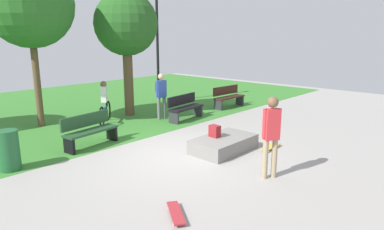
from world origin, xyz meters
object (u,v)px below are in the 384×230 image
(park_bench_center_lawn, at_px, (90,130))
(lamp_post, at_px, (157,37))
(skateboard_spare, at_px, (176,213))
(park_bench_near_lamppost, at_px, (228,96))
(backpack_on_ledge, at_px, (215,131))
(concrete_ledge, at_px, (224,144))
(trash_bin, at_px, (9,150))
(cyclist_on_bicycle, at_px, (105,105))
(park_bench_far_right, at_px, (185,107))
(tree_tall_oak, at_px, (29,4))
(pedestrian_with_backpack, at_px, (161,92))
(skater_performing_trick, at_px, (271,131))
(tree_slender_maple, at_px, (126,25))
(skateboard_by_ledge, at_px, (271,147))

(park_bench_center_lawn, xyz_separation_m, lamp_post, (5.63, 3.41, 2.49))
(skateboard_spare, xyz_separation_m, park_bench_near_lamppost, (8.00, 4.86, 0.42))
(backpack_on_ledge, xyz_separation_m, park_bench_near_lamppost, (4.84, 3.16, -0.06))
(concrete_ledge, relative_size, trash_bin, 1.91)
(lamp_post, xyz_separation_m, cyclist_on_bicycle, (-3.82, -1.40, -2.34))
(park_bench_far_right, distance_m, tree_tall_oak, 6.14)
(backpack_on_ledge, relative_size, pedestrian_with_backpack, 0.19)
(lamp_post, bearing_deg, backpack_on_ledge, -119.72)
(skater_performing_trick, bearing_deg, cyclist_on_bicycle, 87.14)
(park_bench_near_lamppost, height_order, tree_tall_oak, tree_tall_oak)
(cyclist_on_bicycle, bearing_deg, pedestrian_with_backpack, -32.77)
(skateboard_spare, distance_m, park_bench_near_lamppost, 9.37)
(concrete_ledge, relative_size, tree_slender_maple, 0.39)
(skateboard_by_ledge, distance_m, skateboard_spare, 4.33)
(trash_bin, bearing_deg, concrete_ledge, -32.39)
(concrete_ledge, height_order, skater_performing_trick, skater_performing_trick)
(park_bench_near_lamppost, bearing_deg, backpack_on_ledge, -146.87)
(skateboard_by_ledge, xyz_separation_m, skateboard_spare, (-4.29, -0.62, 0.00))
(skateboard_by_ledge, relative_size, park_bench_far_right, 0.49)
(concrete_ledge, relative_size, skater_performing_trick, 1.00)
(park_bench_near_lamppost, xyz_separation_m, pedestrian_with_backpack, (-3.41, 0.54, 0.54))
(skateboard_by_ledge, height_order, cyclist_on_bicycle, cyclist_on_bicycle)
(pedestrian_with_backpack, distance_m, cyclist_on_bicycle, 2.07)
(cyclist_on_bicycle, bearing_deg, park_bench_near_lamppost, -17.81)
(park_bench_far_right, xyz_separation_m, tree_tall_oak, (-4.02, 3.01, 3.53))
(park_bench_near_lamppost, bearing_deg, lamp_post, 113.15)
(concrete_ledge, distance_m, lamp_post, 7.77)
(skateboard_by_ledge, bearing_deg, tree_slender_maple, 90.95)
(tree_slender_maple, xyz_separation_m, cyclist_on_bicycle, (-1.31, -0.30, -2.78))
(skater_performing_trick, bearing_deg, lamp_post, 63.22)
(trash_bin, bearing_deg, lamp_post, 24.72)
(tree_slender_maple, bearing_deg, concrete_ledge, -99.53)
(park_bench_far_right, relative_size, cyclist_on_bicycle, 1.08)
(tree_tall_oak, distance_m, tree_slender_maple, 3.27)
(backpack_on_ledge, xyz_separation_m, park_bench_center_lawn, (-2.09, 2.79, -0.06))
(park_bench_far_right, height_order, tree_tall_oak, tree_tall_oak)
(park_bench_near_lamppost, bearing_deg, skateboard_spare, -148.71)
(pedestrian_with_backpack, bearing_deg, tree_tall_oak, 146.50)
(skater_performing_trick, bearing_deg, skateboard_by_ledge, 28.67)
(park_bench_near_lamppost, height_order, trash_bin, trash_bin)
(backpack_on_ledge, xyz_separation_m, lamp_post, (3.54, 6.20, 2.43))
(skater_performing_trick, distance_m, skateboard_by_ledge, 2.23)
(park_bench_center_lawn, bearing_deg, cyclist_on_bicycle, 47.87)
(tree_tall_oak, bearing_deg, backpack_on_ledge, -71.15)
(skateboard_spare, height_order, tree_tall_oak, tree_tall_oak)
(park_bench_near_lamppost, relative_size, tree_slender_maple, 0.35)
(skateboard_by_ledge, height_order, park_bench_center_lawn, park_bench_center_lawn)
(skater_performing_trick, xyz_separation_m, skateboard_by_ledge, (1.75, 0.96, -1.00))
(skater_performing_trick, xyz_separation_m, park_bench_center_lawn, (-1.48, 4.83, -0.59))
(park_bench_near_lamppost, relative_size, lamp_post, 0.32)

